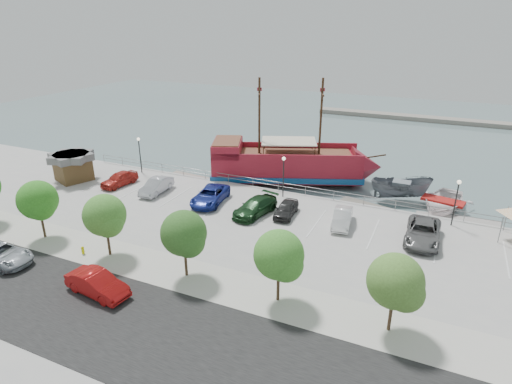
% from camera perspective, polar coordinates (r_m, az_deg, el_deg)
% --- Properties ---
extents(ground, '(160.00, 160.00, 0.00)m').
position_cam_1_polar(ground, '(39.12, 0.12, -5.31)').
color(ground, slate).
extents(street, '(100.00, 8.00, 0.04)m').
position_cam_1_polar(street, '(27.16, -14.58, -17.49)').
color(street, black).
rests_on(street, land_slab).
extents(sidewalk, '(100.00, 4.00, 0.05)m').
position_cam_1_polar(sidewalk, '(31.01, -7.64, -11.35)').
color(sidewalk, '#BAB7AB').
rests_on(sidewalk, land_slab).
extents(seawall_railing, '(50.00, 0.06, 1.00)m').
position_cam_1_polar(seawall_railing, '(45.09, 4.20, 0.59)').
color(seawall_railing, gray).
rests_on(seawall_railing, land_slab).
extents(far_shore, '(40.00, 3.00, 0.80)m').
position_cam_1_polar(far_shore, '(88.54, 21.40, 9.12)').
color(far_shore, gray).
rests_on(far_shore, ground).
extents(pirate_ship, '(20.28, 12.26, 12.63)m').
position_cam_1_polar(pirate_ship, '(50.37, 5.71, 3.59)').
color(pirate_ship, maroon).
rests_on(pirate_ship, ground).
extents(patrol_boat, '(6.74, 4.30, 2.44)m').
position_cam_1_polar(patrol_boat, '(47.54, 18.74, 0.19)').
color(patrol_boat, slate).
rests_on(patrol_boat, ground).
extents(speedboat, '(6.40, 7.93, 1.46)m').
position_cam_1_polar(speedboat, '(46.88, 23.60, -1.49)').
color(speedboat, silver).
rests_on(speedboat, ground).
extents(dock_west, '(6.36, 2.43, 0.35)m').
position_cam_1_polar(dock_west, '(52.13, -8.53, 1.84)').
color(dock_west, gray).
rests_on(dock_west, ground).
extents(dock_mid, '(6.68, 3.46, 0.37)m').
position_cam_1_polar(dock_mid, '(44.96, 14.93, -2.05)').
color(dock_mid, slate).
rests_on(dock_mid, ground).
extents(dock_east, '(7.63, 2.88, 0.43)m').
position_cam_1_polar(dock_east, '(44.64, 25.34, -3.67)').
color(dock_east, gray).
rests_on(dock_east, ground).
extents(shed, '(4.91, 4.91, 3.11)m').
position_cam_1_polar(shed, '(52.42, -23.26, 3.23)').
color(shed, brown).
rests_on(shed, land_slab).
extents(street_van, '(5.31, 2.45, 1.48)m').
position_cam_1_polar(street_van, '(37.43, -31.00, -7.11)').
color(street_van, '#989FA8').
rests_on(street_van, street).
extents(street_sedan, '(4.87, 2.18, 1.55)m').
position_cam_1_polar(street_sedan, '(30.69, -20.41, -11.40)').
color(street_sedan, '#AE1212').
rests_on(street_sedan, street).
extents(fire_hydrant, '(0.23, 0.23, 0.67)m').
position_cam_1_polar(fire_hydrant, '(36.05, -22.10, -7.18)').
color(fire_hydrant, '#C5C000').
rests_on(fire_hydrant, sidewalk).
extents(lamp_post_left, '(0.36, 0.36, 4.28)m').
position_cam_1_polar(lamp_post_left, '(51.92, -15.29, 5.58)').
color(lamp_post_left, black).
rests_on(lamp_post_left, land_slab).
extents(lamp_post_mid, '(0.36, 0.36, 4.28)m').
position_cam_1_polar(lamp_post_mid, '(43.11, 3.69, 3.00)').
color(lamp_post_mid, black).
rests_on(lamp_post_mid, land_slab).
extents(lamp_post_right, '(0.36, 0.36, 4.28)m').
position_cam_1_polar(lamp_post_right, '(40.71, 25.21, -0.32)').
color(lamp_post_right, black).
rests_on(lamp_post_right, land_slab).
extents(tree_b, '(3.30, 3.20, 5.00)m').
position_cam_1_polar(tree_b, '(38.76, -27.02, -1.15)').
color(tree_b, '#473321').
rests_on(tree_b, sidewalk).
extents(tree_c, '(3.30, 3.20, 5.00)m').
position_cam_1_polar(tree_c, '(33.81, -19.42, -3.17)').
color(tree_c, '#473321').
rests_on(tree_c, sidewalk).
extents(tree_d, '(3.30, 3.20, 5.00)m').
position_cam_1_polar(tree_d, '(29.71, -9.45, -5.71)').
color(tree_d, '#473321').
rests_on(tree_d, sidewalk).
extents(tree_e, '(3.30, 3.20, 5.00)m').
position_cam_1_polar(tree_e, '(26.83, 3.29, -8.66)').
color(tree_e, '#473321').
rests_on(tree_e, sidewalk).
extents(tree_f, '(3.30, 3.20, 5.00)m').
position_cam_1_polar(tree_f, '(25.60, 18.36, -11.55)').
color(tree_f, '#473321').
rests_on(tree_f, sidewalk).
extents(parked_car_a, '(2.31, 4.61, 1.51)m').
position_cam_1_polar(parked_car_a, '(49.15, -17.75, 1.69)').
color(parked_car_a, '#B0261E').
rests_on(parked_car_a, land_slab).
extents(parked_car_b, '(1.90, 4.70, 1.52)m').
position_cam_1_polar(parked_car_b, '(45.98, -13.15, 0.79)').
color(parked_car_b, '#A9AAB1').
rests_on(parked_car_b, land_slab).
extents(parked_car_c, '(3.29, 5.86, 1.55)m').
position_cam_1_polar(parked_car_c, '(42.53, -6.14, -0.48)').
color(parked_car_c, navy).
rests_on(parked_car_c, land_slab).
extents(parked_car_d, '(3.20, 5.62, 1.53)m').
position_cam_1_polar(parked_car_d, '(39.79, -0.11, -1.99)').
color(parked_car_d, '#16391A').
rests_on(parked_car_d, land_slab).
extents(parked_car_e, '(1.88, 4.11, 1.37)m').
position_cam_1_polar(parked_car_e, '(39.70, 4.04, -2.24)').
color(parked_car_e, '#242424').
rests_on(parked_car_e, land_slab).
extents(parked_car_f, '(2.09, 4.52, 1.44)m').
position_cam_1_polar(parked_car_f, '(38.51, 11.43, -3.40)').
color(parked_car_f, silver).
rests_on(parked_car_f, land_slab).
extents(parked_car_g, '(2.75, 5.82, 1.61)m').
position_cam_1_polar(parked_car_g, '(37.67, 21.36, -5.03)').
color(parked_car_g, slate).
rests_on(parked_car_g, land_slab).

